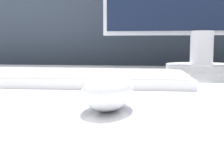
{
  "coord_description": "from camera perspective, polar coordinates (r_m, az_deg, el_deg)",
  "views": [
    {
      "loc": [
        0.12,
        -0.56,
        0.83
      ],
      "look_at": [
        0.07,
        -0.18,
        0.78
      ],
      "focal_mm": 50.0,
      "sensor_mm": 36.0,
      "label": 1
    }
  ],
  "objects": [
    {
      "name": "partition_panel",
      "position": [
        1.27,
        2.57,
        -3.12
      ],
      "size": [
        5.0,
        0.03,
        1.2
      ],
      "color": "#333D4C",
      "rests_on": "ground_plane"
    },
    {
      "name": "keyboard",
      "position": [
        0.59,
        -3.35,
        1.05
      ],
      "size": [
        0.37,
        0.16,
        0.02
      ],
      "rotation": [
        0.0,
        0.0,
        0.04
      ],
      "color": "white",
      "rests_on": "desk"
    },
    {
      "name": "computer_mouse_near",
      "position": [
        0.36,
        -0.7,
        -0.99
      ],
      "size": [
        0.06,
        0.1,
        0.05
      ],
      "rotation": [
        0.0,
        0.0,
        -0.05
      ],
      "color": "white",
      "rests_on": "desk"
    }
  ]
}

